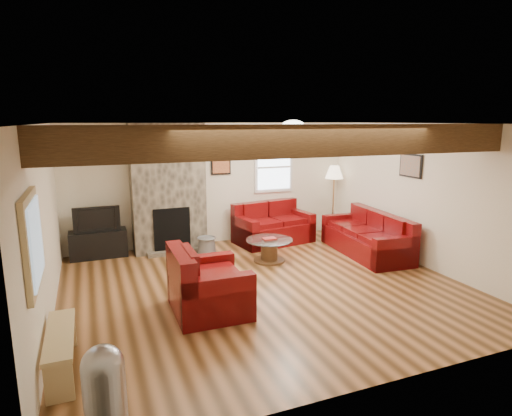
{
  "coord_description": "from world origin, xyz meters",
  "views": [
    {
      "loc": [
        -2.45,
        -5.8,
        2.54
      ],
      "look_at": [
        0.01,
        0.4,
        1.18
      ],
      "focal_mm": 30.0,
      "sensor_mm": 36.0,
      "label": 1
    }
  ],
  "objects_px": {
    "television": "(97,218)",
    "coffee_table": "(269,250)",
    "floor_lamp": "(334,176)",
    "sofa_three": "(366,234)",
    "tv_cabinet": "(99,244)",
    "loveseat": "(273,223)",
    "armchair_red": "(209,280)"
  },
  "relations": [
    {
      "from": "coffee_table",
      "to": "tv_cabinet",
      "type": "height_order",
      "value": "tv_cabinet"
    },
    {
      "from": "sofa_three",
      "to": "floor_lamp",
      "type": "xyz_separation_m",
      "value": [
        0.18,
        1.5,
        0.93
      ]
    },
    {
      "from": "armchair_red",
      "to": "television",
      "type": "height_order",
      "value": "television"
    },
    {
      "from": "sofa_three",
      "to": "floor_lamp",
      "type": "relative_size",
      "value": 1.33
    },
    {
      "from": "sofa_three",
      "to": "loveseat",
      "type": "bearing_deg",
      "value": -131.8
    },
    {
      "from": "armchair_red",
      "to": "tv_cabinet",
      "type": "height_order",
      "value": "armchair_red"
    },
    {
      "from": "tv_cabinet",
      "to": "television",
      "type": "xyz_separation_m",
      "value": [
        0.0,
        0.0,
        0.5
      ]
    },
    {
      "from": "loveseat",
      "to": "tv_cabinet",
      "type": "height_order",
      "value": "loveseat"
    },
    {
      "from": "television",
      "to": "coffee_table",
      "type": "bearing_deg",
      "value": -26.25
    },
    {
      "from": "loveseat",
      "to": "armchair_red",
      "type": "xyz_separation_m",
      "value": [
        -2.17,
        -2.74,
        0.02
      ]
    },
    {
      "from": "sofa_three",
      "to": "coffee_table",
      "type": "relative_size",
      "value": 2.44
    },
    {
      "from": "sofa_three",
      "to": "coffee_table",
      "type": "xyz_separation_m",
      "value": [
        -1.93,
        0.26,
        -0.19
      ]
    },
    {
      "from": "coffee_table",
      "to": "floor_lamp",
      "type": "bearing_deg",
      "value": 30.56
    },
    {
      "from": "television",
      "to": "tv_cabinet",
      "type": "bearing_deg",
      "value": 0.0
    },
    {
      "from": "loveseat",
      "to": "floor_lamp",
      "type": "bearing_deg",
      "value": -4.97
    },
    {
      "from": "sofa_three",
      "to": "tv_cabinet",
      "type": "relative_size",
      "value": 2.02
    },
    {
      "from": "armchair_red",
      "to": "floor_lamp",
      "type": "bearing_deg",
      "value": -51.49
    },
    {
      "from": "television",
      "to": "floor_lamp",
      "type": "height_order",
      "value": "floor_lamp"
    },
    {
      "from": "coffee_table",
      "to": "tv_cabinet",
      "type": "xyz_separation_m",
      "value": [
        -2.9,
        1.43,
        0.05
      ]
    },
    {
      "from": "loveseat",
      "to": "television",
      "type": "height_order",
      "value": "television"
    },
    {
      "from": "loveseat",
      "to": "television",
      "type": "distance_m",
      "value": 3.51
    },
    {
      "from": "sofa_three",
      "to": "armchair_red",
      "type": "xyz_separation_m",
      "value": [
        -3.51,
        -1.35,
        0.04
      ]
    },
    {
      "from": "armchair_red",
      "to": "television",
      "type": "xyz_separation_m",
      "value": [
        -1.32,
        3.04,
        0.31
      ]
    },
    {
      "from": "sofa_three",
      "to": "tv_cabinet",
      "type": "xyz_separation_m",
      "value": [
        -4.83,
        1.69,
        -0.14
      ]
    },
    {
      "from": "loveseat",
      "to": "armchair_red",
      "type": "distance_m",
      "value": 3.49
    },
    {
      "from": "loveseat",
      "to": "television",
      "type": "xyz_separation_m",
      "value": [
        -3.49,
        0.3,
        0.34
      ]
    },
    {
      "from": "coffee_table",
      "to": "floor_lamp",
      "type": "relative_size",
      "value": 0.55
    },
    {
      "from": "sofa_three",
      "to": "tv_cabinet",
      "type": "height_order",
      "value": "sofa_three"
    },
    {
      "from": "loveseat",
      "to": "tv_cabinet",
      "type": "xyz_separation_m",
      "value": [
        -3.49,
        0.3,
        -0.16
      ]
    },
    {
      "from": "loveseat",
      "to": "tv_cabinet",
      "type": "bearing_deg",
      "value": 165.85
    },
    {
      "from": "sofa_three",
      "to": "coffee_table",
      "type": "bearing_deg",
      "value": -93.4
    },
    {
      "from": "loveseat",
      "to": "tv_cabinet",
      "type": "distance_m",
      "value": 3.5
    }
  ]
}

